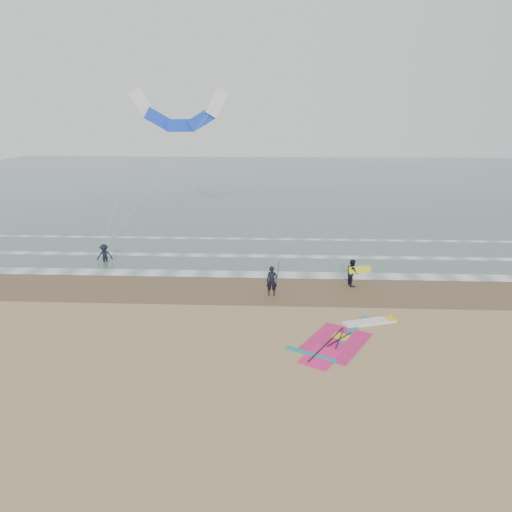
{
  "coord_description": "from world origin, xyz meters",
  "views": [
    {
      "loc": [
        -0.86,
        -17.88,
        9.33
      ],
      "look_at": [
        -1.9,
        5.0,
        2.2
      ],
      "focal_mm": 32.0,
      "sensor_mm": 36.0,
      "label": 1
    }
  ],
  "objects_px": {
    "person_wading": "(104,251)",
    "windsurf_rig": "(346,337)",
    "person_standing": "(272,281)",
    "surf_kite": "(180,114)",
    "person_walking": "(352,272)"
  },
  "relations": [
    {
      "from": "windsurf_rig",
      "to": "surf_kite",
      "type": "bearing_deg",
      "value": 123.76
    },
    {
      "from": "person_standing",
      "to": "surf_kite",
      "type": "bearing_deg",
      "value": 124.19
    },
    {
      "from": "person_wading",
      "to": "person_standing",
      "type": "bearing_deg",
      "value": -37.57
    },
    {
      "from": "windsurf_rig",
      "to": "person_walking",
      "type": "relative_size",
      "value": 3.44
    },
    {
      "from": "person_standing",
      "to": "person_wading",
      "type": "relative_size",
      "value": 1.03
    },
    {
      "from": "windsurf_rig",
      "to": "surf_kite",
      "type": "relative_size",
      "value": 0.53
    },
    {
      "from": "person_standing",
      "to": "person_wading",
      "type": "height_order",
      "value": "person_standing"
    },
    {
      "from": "person_standing",
      "to": "surf_kite",
      "type": "height_order",
      "value": "surf_kite"
    },
    {
      "from": "person_wading",
      "to": "windsurf_rig",
      "type": "bearing_deg",
      "value": -46.98
    },
    {
      "from": "person_walking",
      "to": "surf_kite",
      "type": "relative_size",
      "value": 0.15
    },
    {
      "from": "windsurf_rig",
      "to": "person_walking",
      "type": "bearing_deg",
      "value": 79.28
    },
    {
      "from": "windsurf_rig",
      "to": "person_wading",
      "type": "xyz_separation_m",
      "value": [
        -14.36,
        9.99,
        0.75
      ]
    },
    {
      "from": "windsurf_rig",
      "to": "person_wading",
      "type": "distance_m",
      "value": 17.51
    },
    {
      "from": "windsurf_rig",
      "to": "person_standing",
      "type": "distance_m",
      "value": 5.83
    },
    {
      "from": "person_standing",
      "to": "person_wading",
      "type": "bearing_deg",
      "value": 155.59
    }
  ]
}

